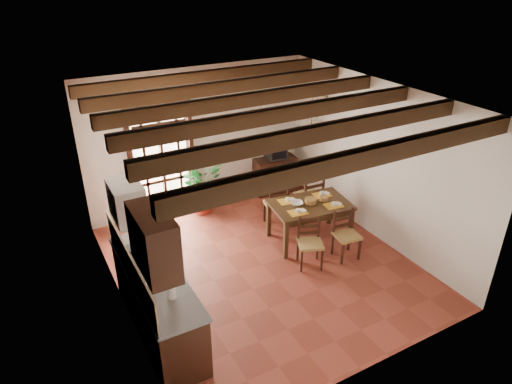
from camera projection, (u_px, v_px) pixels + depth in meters
ground_plane at (262, 265)px, 7.57m from camera, size 5.00×5.00×0.00m
room_shell at (263, 164)px, 6.74m from camera, size 4.52×5.02×2.81m
ceiling_beams at (264, 107)px, 6.35m from camera, size 4.50×4.34×0.20m
french_door at (162, 158)px, 8.60m from camera, size 1.26×0.11×2.32m
kitchen_counter at (157, 301)px, 6.04m from camera, size 0.64×2.25×1.38m
upper_cabinet at (154, 242)px, 4.82m from camera, size 0.35×0.80×0.70m
range_hood at (127, 202)px, 5.86m from camera, size 0.38×0.60×0.54m
counter_items at (151, 268)px, 5.89m from camera, size 0.50×1.43×0.25m
dining_table at (310, 208)px, 7.96m from camera, size 1.47×1.06×0.74m
chair_near_left at (310, 251)px, 7.45m from camera, size 0.50×0.49×0.84m
chair_near_right at (346, 243)px, 7.66m from camera, size 0.43×0.42×0.85m
chair_far_left at (276, 212)px, 8.60m from camera, size 0.47×0.46×0.87m
chair_far_right at (309, 204)px, 8.80m from camera, size 0.48×0.46×0.98m
table_setting at (310, 203)px, 7.91m from camera, size 0.99×0.66×0.09m
table_bowl at (297, 203)px, 7.87m from camera, size 0.27×0.27×0.05m
sideboard at (275, 175)px, 9.81m from camera, size 0.94×0.49×0.77m
crt_tv at (276, 150)px, 9.55m from camera, size 0.44×0.41×0.34m
fuse_box at (267, 111)px, 9.35m from camera, size 0.25×0.03×0.32m
plant_pot at (202, 207)px, 9.12m from camera, size 0.34×0.34×0.21m
potted_plant at (201, 186)px, 8.91m from camera, size 2.33×2.10×2.27m
wall_shelf at (317, 129)px, 9.05m from camera, size 0.20×0.42×0.20m
shelf_vase at (317, 123)px, 8.99m from camera, size 0.15×0.15×0.15m
shelf_flowers at (318, 112)px, 8.89m from camera, size 0.14×0.14×0.36m
framed_picture at (322, 102)px, 8.84m from camera, size 0.03×0.32×0.32m
pendant_lamp at (311, 128)px, 7.39m from camera, size 0.36×0.36×0.84m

